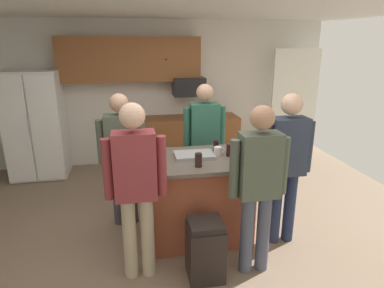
{
  "coord_description": "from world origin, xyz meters",
  "views": [
    {
      "loc": [
        -0.42,
        -3.34,
        2.22
      ],
      "look_at": [
        0.26,
        0.36,
        1.05
      ],
      "focal_mm": 30.88,
      "sensor_mm": 36.0,
      "label": 1
    }
  ],
  "objects_px": {
    "glass_dark_ale": "(229,150)",
    "kitchen_island": "(197,197)",
    "glass_stout_tall": "(216,146)",
    "serving_tray": "(194,155)",
    "trash_bin": "(205,249)",
    "microwave_over_range": "(189,86)",
    "mug_ceramic_white": "(157,158)",
    "person_guest_left": "(258,181)",
    "glass_short_whisky": "(163,153)",
    "person_host_foreground": "(204,137)",
    "person_guest_right": "(122,152)",
    "tumbler_amber": "(198,160)",
    "mug_blue_stoneware": "(218,151)",
    "refrigerator": "(36,125)",
    "person_elder_center": "(287,160)",
    "person_guest_by_door": "(136,182)"
  },
  "relations": [
    {
      "from": "person_guest_by_door",
      "to": "person_host_foreground",
      "type": "xyz_separation_m",
      "value": [
        0.94,
        1.35,
        -0.02
      ]
    },
    {
      "from": "microwave_over_range",
      "to": "serving_tray",
      "type": "xyz_separation_m",
      "value": [
        -0.36,
        -2.39,
        -0.45
      ]
    },
    {
      "from": "microwave_over_range",
      "to": "trash_bin",
      "type": "bearing_deg",
      "value": -97.13
    },
    {
      "from": "person_guest_right",
      "to": "microwave_over_range",
      "type": "bearing_deg",
      "value": 88.26
    },
    {
      "from": "microwave_over_range",
      "to": "mug_ceramic_white",
      "type": "relative_size",
      "value": 4.15
    },
    {
      "from": "tumbler_amber",
      "to": "trash_bin",
      "type": "height_order",
      "value": "tumbler_amber"
    },
    {
      "from": "person_guest_right",
      "to": "serving_tray",
      "type": "height_order",
      "value": "person_guest_right"
    },
    {
      "from": "person_host_foreground",
      "to": "trash_bin",
      "type": "relative_size",
      "value": 2.79
    },
    {
      "from": "kitchen_island",
      "to": "tumbler_amber",
      "type": "height_order",
      "value": "tumbler_amber"
    },
    {
      "from": "person_guest_right",
      "to": "tumbler_amber",
      "type": "distance_m",
      "value": 1.07
    },
    {
      "from": "glass_short_whisky",
      "to": "trash_bin",
      "type": "xyz_separation_m",
      "value": [
        0.31,
        -0.78,
        -0.74
      ]
    },
    {
      "from": "glass_short_whisky",
      "to": "glass_dark_ale",
      "type": "bearing_deg",
      "value": -3.51
    },
    {
      "from": "kitchen_island",
      "to": "trash_bin",
      "type": "distance_m",
      "value": 0.76
    },
    {
      "from": "refrigerator",
      "to": "glass_short_whisky",
      "type": "bearing_deg",
      "value": -50.16
    },
    {
      "from": "glass_dark_ale",
      "to": "kitchen_island",
      "type": "bearing_deg",
      "value": -178.67
    },
    {
      "from": "refrigerator",
      "to": "mug_ceramic_white",
      "type": "bearing_deg",
      "value": -52.49
    },
    {
      "from": "microwave_over_range",
      "to": "person_guest_by_door",
      "type": "xyz_separation_m",
      "value": [
        -1.02,
        -3.02,
        -0.45
      ]
    },
    {
      "from": "glass_stout_tall",
      "to": "serving_tray",
      "type": "xyz_separation_m",
      "value": [
        -0.3,
        -0.18,
        -0.04
      ]
    },
    {
      "from": "person_guest_right",
      "to": "person_host_foreground",
      "type": "distance_m",
      "value": 1.13
    },
    {
      "from": "trash_bin",
      "to": "mug_ceramic_white",
      "type": "bearing_deg",
      "value": 119.4
    },
    {
      "from": "person_guest_by_door",
      "to": "person_guest_left",
      "type": "relative_size",
      "value": 1.02
    },
    {
      "from": "person_guest_right",
      "to": "mug_blue_stoneware",
      "type": "relative_size",
      "value": 12.56
    },
    {
      "from": "trash_bin",
      "to": "glass_dark_ale",
      "type": "bearing_deg",
      "value": 59.43
    },
    {
      "from": "glass_stout_tall",
      "to": "glass_dark_ale",
      "type": "height_order",
      "value": "glass_dark_ale"
    },
    {
      "from": "tumbler_amber",
      "to": "mug_ceramic_white",
      "type": "height_order",
      "value": "tumbler_amber"
    },
    {
      "from": "person_elder_center",
      "to": "person_guest_left",
      "type": "height_order",
      "value": "person_elder_center"
    },
    {
      "from": "trash_bin",
      "to": "microwave_over_range",
      "type": "bearing_deg",
      "value": 82.87
    },
    {
      "from": "glass_short_whisky",
      "to": "trash_bin",
      "type": "bearing_deg",
      "value": -68.33
    },
    {
      "from": "person_guest_right",
      "to": "mug_ceramic_white",
      "type": "relative_size",
      "value": 12.27
    },
    {
      "from": "glass_stout_tall",
      "to": "trash_bin",
      "type": "xyz_separation_m",
      "value": [
        -0.34,
        -0.95,
        -0.74
      ]
    },
    {
      "from": "microwave_over_range",
      "to": "tumbler_amber",
      "type": "bearing_deg",
      "value": -97.84
    },
    {
      "from": "tumbler_amber",
      "to": "glass_stout_tall",
      "type": "bearing_deg",
      "value": 57.01
    },
    {
      "from": "microwave_over_range",
      "to": "person_elder_center",
      "type": "bearing_deg",
      "value": -77.54
    },
    {
      "from": "kitchen_island",
      "to": "person_guest_right",
      "type": "bearing_deg",
      "value": 151.42
    },
    {
      "from": "tumbler_amber",
      "to": "trash_bin",
      "type": "bearing_deg",
      "value": -93.0
    },
    {
      "from": "mug_blue_stoneware",
      "to": "mug_ceramic_white",
      "type": "distance_m",
      "value": 0.71
    },
    {
      "from": "person_guest_left",
      "to": "trash_bin",
      "type": "relative_size",
      "value": 2.77
    },
    {
      "from": "person_guest_by_door",
      "to": "tumbler_amber",
      "type": "relative_size",
      "value": 11.85
    },
    {
      "from": "person_guest_right",
      "to": "person_host_foreground",
      "type": "relative_size",
      "value": 0.97
    },
    {
      "from": "person_host_foreground",
      "to": "tumbler_amber",
      "type": "bearing_deg",
      "value": 2.55
    },
    {
      "from": "serving_tray",
      "to": "trash_bin",
      "type": "xyz_separation_m",
      "value": [
        -0.04,
        -0.78,
        -0.7
      ]
    },
    {
      "from": "serving_tray",
      "to": "glass_short_whisky",
      "type": "bearing_deg",
      "value": 178.69
    },
    {
      "from": "kitchen_island",
      "to": "mug_blue_stoneware",
      "type": "xyz_separation_m",
      "value": [
        0.26,
        0.06,
        0.53
      ]
    },
    {
      "from": "mug_blue_stoneware",
      "to": "glass_short_whisky",
      "type": "bearing_deg",
      "value": -179.52
    },
    {
      "from": "trash_bin",
      "to": "glass_short_whisky",
      "type": "bearing_deg",
      "value": 111.67
    },
    {
      "from": "person_guest_left",
      "to": "serving_tray",
      "type": "bearing_deg",
      "value": -0.35
    },
    {
      "from": "kitchen_island",
      "to": "person_guest_left",
      "type": "xyz_separation_m",
      "value": [
        0.44,
        -0.72,
        0.48
      ]
    },
    {
      "from": "refrigerator",
      "to": "kitchen_island",
      "type": "height_order",
      "value": "refrigerator"
    },
    {
      "from": "mug_blue_stoneware",
      "to": "serving_tray",
      "type": "xyz_separation_m",
      "value": [
        -0.28,
        -0.01,
        -0.03
      ]
    },
    {
      "from": "microwave_over_range",
      "to": "person_guest_right",
      "type": "distance_m",
      "value": 2.36
    }
  ]
}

